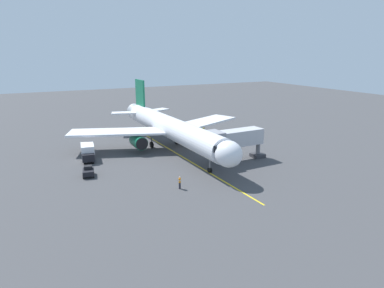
% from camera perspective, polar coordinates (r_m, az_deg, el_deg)
% --- Properties ---
extents(ground_plane, '(220.00, 220.00, 0.00)m').
position_cam_1_polar(ground_plane, '(60.95, -2.98, -0.96)').
color(ground_plane, '#424244').
extents(apron_lead_in_line, '(1.36, 39.99, 0.01)m').
position_cam_1_polar(apron_lead_in_line, '(55.75, -1.13, -2.51)').
color(apron_lead_in_line, yellow).
rests_on(apron_lead_in_line, ground).
extents(airplane, '(34.79, 40.28, 11.50)m').
position_cam_1_polar(airplane, '(60.22, -3.75, 2.76)').
color(airplane, white).
rests_on(airplane, ground).
extents(jet_bridge, '(11.44, 3.28, 5.40)m').
position_cam_1_polar(jet_bridge, '(53.34, 6.62, 0.76)').
color(jet_bridge, '#B7B7BC').
rests_on(jet_bridge, ground).
extents(ground_crew_marshaller, '(0.43, 0.47, 1.71)m').
position_cam_1_polar(ground_crew_marshaller, '(43.50, -2.11, -6.56)').
color(ground_crew_marshaller, '#23232D').
rests_on(ground_crew_marshaller, ground).
extents(box_truck_near_nose, '(2.55, 4.82, 2.62)m').
position_cam_1_polar(box_truck_near_nose, '(56.99, -17.34, -1.37)').
color(box_truck_near_nose, black).
rests_on(box_truck_near_nose, ground).
extents(tug_portside, '(1.93, 2.54, 1.50)m').
position_cam_1_polar(tug_portside, '(50.04, -17.27, -4.51)').
color(tug_portside, black).
rests_on(tug_portside, ground).
extents(tug_starboard_side, '(1.68, 2.39, 1.50)m').
position_cam_1_polar(tug_starboard_side, '(76.81, 1.20, 3.03)').
color(tug_starboard_side, yellow).
rests_on(tug_starboard_side, ground).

